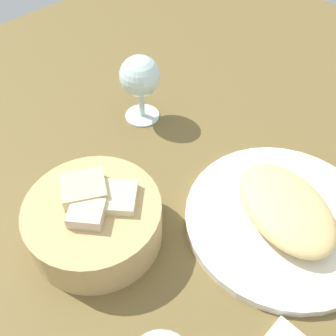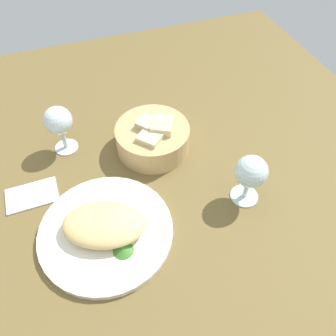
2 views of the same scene
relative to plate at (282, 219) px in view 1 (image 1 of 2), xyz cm
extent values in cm
cube|color=brown|center=(8.11, 5.84, -1.70)|extent=(140.00, 140.00, 2.00)
cylinder|color=silver|center=(0.00, 0.00, 0.00)|extent=(26.87, 26.87, 1.40)
ellipsoid|color=#EFCB7F|center=(0.00, 0.00, 2.74)|extent=(18.99, 15.71, 4.07)
cone|color=#41842D|center=(2.18, -5.53, 1.38)|extent=(4.05, 4.05, 1.36)
cylinder|color=tan|center=(16.20, 19.62, 2.48)|extent=(17.64, 17.64, 6.37)
cube|color=beige|center=(18.50, 18.89, 4.84)|extent=(7.03, 7.23, 5.49)
cube|color=beige|center=(15.20, 20.91, 5.24)|extent=(5.66, 5.60, 4.21)
cube|color=beige|center=(15.06, 16.80, 4.06)|extent=(7.45, 7.41, 5.54)
cylinder|color=silver|center=(30.44, -1.15, -0.40)|extent=(6.08, 6.08, 0.60)
cylinder|color=silver|center=(30.44, -1.15, 2.16)|extent=(1.00, 1.00, 4.51)
sphere|color=silver|center=(30.44, -1.15, 7.82)|extent=(6.81, 6.81, 6.81)
camera|label=1|loc=(-11.52, 33.15, 45.61)|focal=42.32mm
camera|label=2|loc=(0.39, -36.12, 59.88)|focal=36.14mm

